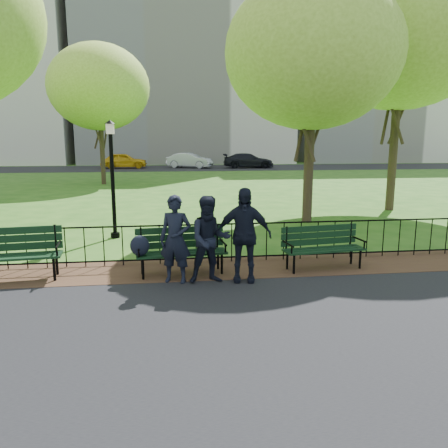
{
  "coord_description": "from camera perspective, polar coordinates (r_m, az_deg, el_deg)",
  "views": [
    {
      "loc": [
        -0.38,
        -7.42,
        2.73
      ],
      "look_at": [
        0.76,
        1.5,
        0.98
      ],
      "focal_mm": 35.0,
      "sensor_mm": 36.0,
      "label": 1
    }
  ],
  "objects": [
    {
      "name": "park_bench_left_a",
      "position": [
        9.5,
        -26.34,
        -2.87
      ],
      "size": [
        2.02,
        0.82,
        1.12
      ],
      "rotation": [
        0.0,
        0.0,
        0.11
      ],
      "color": "black",
      "rests_on": "ground"
    },
    {
      "name": "park_bench_right_a",
      "position": [
        9.53,
        12.7,
        -2.37
      ],
      "size": [
        1.8,
        0.76,
        0.99
      ],
      "rotation": [
        0.0,
        0.0,
        0.13
      ],
      "color": "black",
      "rests_on": "ground"
    },
    {
      "name": "ground",
      "position": [
        7.92,
        -4.14,
        -9.19
      ],
      "size": [
        120.0,
        120.0,
        0.0
      ],
      "primitive_type": "plane",
      "color": "#275717"
    },
    {
      "name": "far_street",
      "position": [
        42.51,
        -6.84,
        7.26
      ],
      "size": [
        70.0,
        9.0,
        0.01
      ],
      "primitive_type": "cube",
      "color": "black",
      "rests_on": "ground"
    },
    {
      "name": "sedan_dark",
      "position": [
        42.43,
        3.2,
        8.27
      ],
      "size": [
        4.93,
        2.24,
        1.4
      ],
      "primitive_type": "imported",
      "rotation": [
        0.0,
        0.0,
        1.51
      ],
      "color": "black",
      "rests_on": "far_street"
    },
    {
      "name": "person_left",
      "position": [
        8.37,
        -6.35,
        -1.99
      ],
      "size": [
        0.71,
        0.56,
        1.69
      ],
      "primitive_type": "imported",
      "rotation": [
        0.0,
        0.0,
        -0.29
      ],
      "color": "black",
      "rests_on": "asphalt_path"
    },
    {
      "name": "iron_fence",
      "position": [
        9.69,
        -4.85,
        -2.34
      ],
      "size": [
        24.06,
        0.06,
        1.0
      ],
      "color": "black",
      "rests_on": "ground"
    },
    {
      "name": "tree_far_c",
      "position": [
        28.07,
        -16.02,
        16.79
      ],
      "size": [
        5.95,
        5.95,
        8.29
      ],
      "color": "#2D2116",
      "rests_on": "ground"
    },
    {
      "name": "asphalt_path",
      "position": [
        4.88,
        -1.68,
        -22.97
      ],
      "size": [
        60.0,
        9.2,
        0.01
      ],
      "primitive_type": "cube",
      "color": "black",
      "rests_on": "ground"
    },
    {
      "name": "dirt_strip",
      "position": [
        9.34,
        -4.67,
        -5.94
      ],
      "size": [
        60.0,
        1.6,
        0.01
      ],
      "primitive_type": "cube",
      "color": "#3A2317",
      "rests_on": "ground"
    },
    {
      "name": "sedan_silver",
      "position": [
        42.46,
        -4.49,
        8.29
      ],
      "size": [
        4.62,
        3.2,
        1.44
      ],
      "primitive_type": "imported",
      "rotation": [
        0.0,
        0.0,
        1.15
      ],
      "color": "#B0B2B8",
      "rests_on": "far_street"
    },
    {
      "name": "park_bench_main",
      "position": [
        8.88,
        -7.5,
        -2.8
      ],
      "size": [
        1.96,
        0.74,
        1.04
      ],
      "rotation": [
        0.0,
        0.0,
        0.1
      ],
      "color": "black",
      "rests_on": "ground"
    },
    {
      "name": "apartment_mid",
      "position": [
        56.82,
        -5.17,
        23.44
      ],
      "size": [
        24.0,
        15.0,
        30.0
      ],
      "primitive_type": "cube",
      "color": "silver",
      "rests_on": "ground"
    },
    {
      "name": "tree_mid_e",
      "position": [
        18.63,
        22.28,
        22.72
      ],
      "size": [
        6.98,
        6.98,
        9.73
      ],
      "color": "#2D2116",
      "rests_on": "ground"
    },
    {
      "name": "taxi",
      "position": [
        42.91,
        -12.97,
        8.08
      ],
      "size": [
        4.37,
        1.95,
        1.46
      ],
      "primitive_type": "imported",
      "rotation": [
        0.0,
        0.0,
        1.62
      ],
      "color": "gold",
      "rests_on": "far_street"
    },
    {
      "name": "person_right",
      "position": [
        8.39,
        2.56,
        -1.42
      ],
      "size": [
        1.13,
        0.62,
        1.83
      ],
      "primitive_type": "imported",
      "rotation": [
        0.0,
        0.0,
        -0.18
      ],
      "color": "black",
      "rests_on": "asphalt_path"
    },
    {
      "name": "apartment_east",
      "position": [
        62.08,
        19.0,
        19.03
      ],
      "size": [
        20.0,
        15.0,
        24.0
      ],
      "primitive_type": "cube",
      "color": "silver",
      "rests_on": "ground"
    },
    {
      "name": "lamppost",
      "position": [
        12.45,
        -14.38,
        6.23
      ],
      "size": [
        0.29,
        0.29,
        3.24
      ],
      "color": "black",
      "rests_on": "ground"
    },
    {
      "name": "tree_near_e",
      "position": [
        14.87,
        11.52,
        20.98
      ],
      "size": [
        5.54,
        5.54,
        7.72
      ],
      "color": "#2D2116",
      "rests_on": "ground"
    },
    {
      "name": "person_mid",
      "position": [
        8.31,
        -1.85,
        -2.07
      ],
      "size": [
        0.85,
        0.5,
        1.68
      ],
      "primitive_type": "imported",
      "rotation": [
        0.0,
        0.0,
        0.1
      ],
      "color": "black",
      "rests_on": "asphalt_path"
    }
  ]
}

